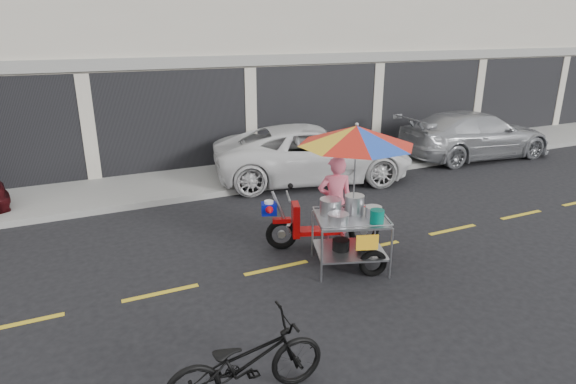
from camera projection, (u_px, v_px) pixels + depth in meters
name	position (u px, v px, depth m)	size (l,w,h in m)	color
ground	(372.00, 247.00, 9.21)	(90.00, 90.00, 0.00)	black
sidewalk	(264.00, 170.00, 13.91)	(45.00, 3.00, 0.15)	gray
shophouse_block	(280.00, 21.00, 18.05)	(36.00, 8.11, 10.40)	beige
centerline	(372.00, 247.00, 9.21)	(42.00, 0.10, 0.01)	gold
white_pickup	(313.00, 153.00, 13.11)	(2.48, 5.38, 1.50)	white
silver_pickup	(475.00, 135.00, 15.39)	(2.07, 5.10, 1.48)	#AAADB1
near_bicycle	(246.00, 361.00, 5.32)	(0.64, 1.84, 0.97)	black
food_vendor_rig	(346.00, 174.00, 8.28)	(2.50, 2.55, 2.55)	black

